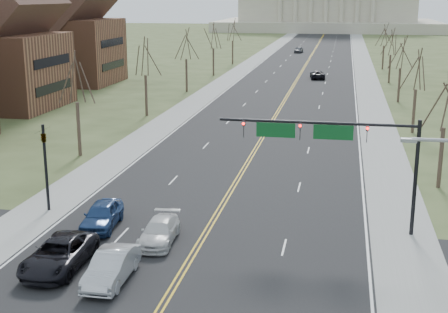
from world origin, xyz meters
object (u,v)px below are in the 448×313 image
at_px(signal_mast, 332,140).
at_px(car_far_nb, 317,74).
at_px(car_sb_outer_lead, 59,254).
at_px(car_sb_inner_lead, 111,267).
at_px(car_far_sb, 299,50).
at_px(car_sb_inner_second, 159,231).
at_px(car_sb_outer_second, 102,215).
at_px(signal_left, 45,158).

height_order(signal_mast, car_far_nb, signal_mast).
height_order(car_sb_outer_lead, car_far_nb, car_sb_outer_lead).
relative_size(car_sb_inner_lead, car_far_nb, 0.93).
bearing_deg(car_sb_outer_lead, car_far_sb, 88.02).
xyz_separation_m(car_sb_outer_lead, car_sb_inner_second, (4.24, 4.53, -0.13)).
relative_size(car_sb_inner_lead, car_sb_inner_second, 1.03).
relative_size(signal_mast, car_sb_inner_second, 2.58).
bearing_deg(car_sb_inner_second, car_sb_outer_second, 155.54).
xyz_separation_m(signal_left, car_far_sb, (7.89, 124.36, -2.92)).
relative_size(car_sb_outer_lead, car_far_nb, 1.12).
distance_m(car_far_nb, car_far_sb, 51.11).
bearing_deg(car_sb_inner_lead, car_sb_outer_second, 114.38).
distance_m(signal_left, car_far_nb, 75.29).
bearing_deg(car_sb_outer_lead, signal_left, 118.69).
xyz_separation_m(car_far_nb, car_far_sb, (-7.03, 50.63, 0.06)).
distance_m(car_sb_inner_lead, car_far_nb, 83.64).
relative_size(car_sb_outer_lead, car_sb_inner_second, 1.24).
xyz_separation_m(car_sb_outer_second, car_far_sb, (3.04, 126.82, -0.04)).
bearing_deg(car_sb_outer_lead, car_sb_outer_second, 89.51).
distance_m(car_sb_inner_second, car_far_nb, 78.08).
bearing_deg(car_sb_outer_second, car_far_nb, 77.05).
bearing_deg(signal_left, signal_mast, -0.00).
bearing_deg(car_sb_inner_lead, car_far_sb, 89.42).
bearing_deg(car_sb_inner_second, car_far_nb, 82.74).
bearing_deg(signal_left, car_far_sb, 86.37).
bearing_deg(car_far_sb, car_sb_outer_lead, -85.01).
distance_m(car_sb_outer_second, car_far_nb, 76.86).
bearing_deg(car_sb_inner_second, car_sb_inner_lead, -102.26).
distance_m(signal_mast, car_far_nb, 74.02).
xyz_separation_m(car_sb_inner_second, car_sb_outer_second, (-4.26, 1.67, 0.14)).
relative_size(car_sb_outer_lead, car_sb_outer_second, 1.20).
bearing_deg(car_far_sb, signal_left, -87.35).
distance_m(car_sb_inner_lead, car_sb_outer_second, 7.92).
xyz_separation_m(car_sb_inner_lead, car_far_nb, (6.71, 83.37, -0.07)).
relative_size(signal_left, car_sb_outer_lead, 1.03).
xyz_separation_m(car_sb_inner_lead, car_sb_outer_second, (-3.36, 7.17, 0.03)).
relative_size(signal_mast, car_sb_inner_lead, 2.51).
xyz_separation_m(signal_mast, car_sb_outer_second, (-14.09, -2.46, -4.93)).
xyz_separation_m(car_sb_inner_lead, car_sb_outer_lead, (-3.34, 0.97, 0.01)).
bearing_deg(car_far_nb, signal_mast, 86.58).
distance_m(car_sb_outer_lead, car_sb_inner_second, 6.21).
relative_size(car_far_nb, car_far_sb, 1.14).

